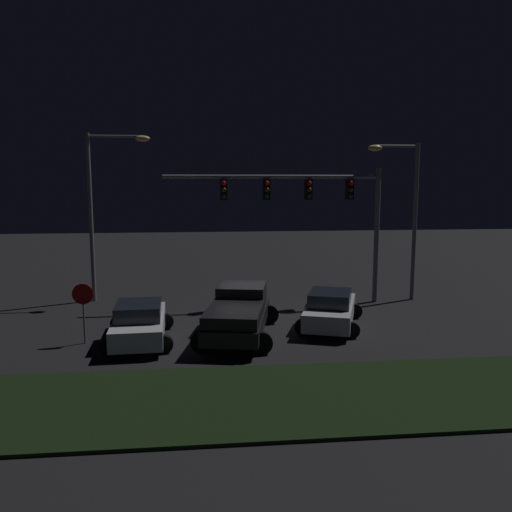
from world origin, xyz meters
The scene contains 9 objects.
ground_plane centered at (0.00, 0.00, 0.00)m, with size 80.00×80.00×0.00m, color black.
grass_median centered at (0.00, -7.94, 0.05)m, with size 21.25×4.87×0.10m, color black.
pickup_truck centered at (-0.59, -1.90, 1.00)m, with size 3.59×5.69×1.80m.
car_sedan centered at (-4.30, -2.29, 0.74)m, with size 2.61×4.48×1.51m.
car_sedan_far centered at (3.20, -1.06, 0.74)m, with size 3.36×4.75×1.51m.
traffic_signal_gantry centered at (3.13, 3.11, 5.03)m, with size 10.32×0.56×6.50m.
street_lamp_left centered at (-6.67, 4.79, 5.19)m, with size 3.05×0.44×8.17m.
street_lamp_right centered at (7.98, 3.41, 4.90)m, with size 2.59×0.44×7.72m.
stop_sign centered at (-6.27, -2.27, 1.56)m, with size 0.76×0.08×2.23m.
Camera 1 is at (-2.00, -21.27, 5.88)m, focal length 36.59 mm.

